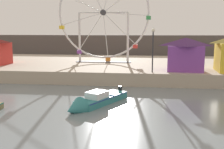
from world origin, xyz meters
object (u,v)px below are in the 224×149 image
object	(u,v)px
motorboat_teal_painted	(93,102)
carnival_booth_purple_stall	(185,54)
promenade_lamp_far	(153,44)
ferris_wheel_white_frame	(103,14)

from	to	relation	value
motorboat_teal_painted	carnival_booth_purple_stall	size ratio (longest dim) A/B	1.54
carnival_booth_purple_stall	promenade_lamp_far	xyz separation A→B (m)	(-3.20, -1.27, 0.98)
motorboat_teal_painted	ferris_wheel_white_frame	distance (m)	17.30
ferris_wheel_white_frame	carnival_booth_purple_stall	bearing A→B (deg)	-35.19
ferris_wheel_white_frame	promenade_lamp_far	world-z (taller)	ferris_wheel_white_frame
carnival_booth_purple_stall	promenade_lamp_far	bearing A→B (deg)	-154.18
motorboat_teal_painted	ferris_wheel_white_frame	bearing A→B (deg)	-146.97
ferris_wheel_white_frame	promenade_lamp_far	size ratio (longest dim) A/B	2.85
ferris_wheel_white_frame	promenade_lamp_far	xyz separation A→B (m)	(6.00, -7.76, -3.25)
carnival_booth_purple_stall	promenade_lamp_far	distance (m)	3.58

